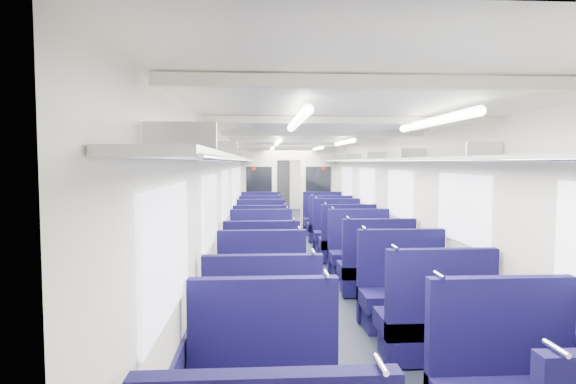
{
  "coord_description": "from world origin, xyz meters",
  "views": [
    {
      "loc": [
        -0.85,
        -10.19,
        1.93
      ],
      "look_at": [
        -0.13,
        1.67,
        1.17
      ],
      "focal_mm": 29.06,
      "sensor_mm": 36.0,
      "label": 1
    }
  ],
  "objects_px": {
    "seat_4": "(263,336)",
    "end_door": "(281,185)",
    "seat_9": "(376,271)",
    "seat_11": "(360,256)",
    "seat_13": "(347,244)",
    "seat_18": "(261,221)",
    "seat_5": "(435,325)",
    "seat_15": "(337,234)",
    "seat_6": "(262,298)",
    "seat_14": "(261,236)",
    "bulkhead": "(289,186)",
    "seat_7": "(404,297)",
    "seat_19": "(323,221)",
    "seat_10": "(261,256)",
    "seat_12": "(261,245)",
    "seat_8": "(262,274)",
    "seat_17": "(330,227)",
    "seat_16": "(261,227)"
  },
  "relations": [
    {
      "from": "seat_5",
      "to": "seat_15",
      "type": "xyz_separation_m",
      "value": [
        0.0,
        5.67,
        0.0
      ]
    },
    {
      "from": "seat_8",
      "to": "seat_10",
      "type": "distance_m",
      "value": 1.28
    },
    {
      "from": "seat_6",
      "to": "seat_18",
      "type": "relative_size",
      "value": 1.0
    },
    {
      "from": "seat_19",
      "to": "seat_10",
      "type": "bearing_deg",
      "value": -109.96
    },
    {
      "from": "seat_7",
      "to": "seat_19",
      "type": "xyz_separation_m",
      "value": [
        0.0,
        7.03,
        0.0
      ]
    },
    {
      "from": "seat_10",
      "to": "seat_19",
      "type": "xyz_separation_m",
      "value": [
        1.66,
        4.57,
        0.0
      ]
    },
    {
      "from": "seat_8",
      "to": "seat_9",
      "type": "distance_m",
      "value": 1.66
    },
    {
      "from": "seat_4",
      "to": "end_door",
      "type": "bearing_deg",
      "value": 86.83
    },
    {
      "from": "seat_15",
      "to": "seat_18",
      "type": "bearing_deg",
      "value": 124.94
    },
    {
      "from": "end_door",
      "to": "seat_11",
      "type": "distance_m",
      "value": 11.51
    },
    {
      "from": "seat_7",
      "to": "seat_15",
      "type": "bearing_deg",
      "value": 90.0
    },
    {
      "from": "bulkhead",
      "to": "seat_18",
      "type": "distance_m",
      "value": 1.81
    },
    {
      "from": "seat_4",
      "to": "seat_8",
      "type": "distance_m",
      "value": 2.33
    },
    {
      "from": "seat_4",
      "to": "seat_10",
      "type": "distance_m",
      "value": 3.6
    },
    {
      "from": "seat_5",
      "to": "seat_18",
      "type": "relative_size",
      "value": 1.0
    },
    {
      "from": "seat_7",
      "to": "bulkhead",
      "type": "bearing_deg",
      "value": 95.62
    },
    {
      "from": "seat_14",
      "to": "seat_17",
      "type": "height_order",
      "value": "same"
    },
    {
      "from": "seat_10",
      "to": "seat_13",
      "type": "height_order",
      "value": "same"
    },
    {
      "from": "seat_5",
      "to": "seat_7",
      "type": "height_order",
      "value": "same"
    },
    {
      "from": "seat_18",
      "to": "seat_11",
      "type": "bearing_deg",
      "value": -70.47
    },
    {
      "from": "seat_5",
      "to": "seat_13",
      "type": "relative_size",
      "value": 1.0
    },
    {
      "from": "seat_13",
      "to": "end_door",
      "type": "bearing_deg",
      "value": 94.6
    },
    {
      "from": "seat_11",
      "to": "seat_18",
      "type": "relative_size",
      "value": 1.0
    },
    {
      "from": "seat_4",
      "to": "seat_12",
      "type": "height_order",
      "value": "same"
    },
    {
      "from": "seat_7",
      "to": "seat_13",
      "type": "xyz_separation_m",
      "value": [
        0.0,
        3.55,
        0.0
      ]
    },
    {
      "from": "seat_6",
      "to": "seat_9",
      "type": "distance_m",
      "value": 2.1
    },
    {
      "from": "seat_10",
      "to": "seat_14",
      "type": "distance_m",
      "value": 2.12
    },
    {
      "from": "seat_9",
      "to": "seat_14",
      "type": "distance_m",
      "value": 3.67
    },
    {
      "from": "seat_13",
      "to": "seat_17",
      "type": "height_order",
      "value": "same"
    },
    {
      "from": "seat_18",
      "to": "seat_15",
      "type": "bearing_deg",
      "value": -55.06
    },
    {
      "from": "seat_11",
      "to": "seat_13",
      "type": "bearing_deg",
      "value": 90.0
    },
    {
      "from": "seat_5",
      "to": "seat_9",
      "type": "height_order",
      "value": "same"
    },
    {
      "from": "seat_4",
      "to": "seat_17",
      "type": "bearing_deg",
      "value": 76.63
    },
    {
      "from": "seat_7",
      "to": "seat_18",
      "type": "distance_m",
      "value": 7.27
    },
    {
      "from": "seat_12",
      "to": "seat_17",
      "type": "xyz_separation_m",
      "value": [
        1.66,
        2.38,
        0.0
      ]
    },
    {
      "from": "seat_6",
      "to": "seat_13",
      "type": "height_order",
      "value": "same"
    },
    {
      "from": "end_door",
      "to": "seat_6",
      "type": "bearing_deg",
      "value": -93.43
    },
    {
      "from": "seat_12",
      "to": "seat_19",
      "type": "distance_m",
      "value": 3.94
    },
    {
      "from": "seat_16",
      "to": "seat_17",
      "type": "height_order",
      "value": "same"
    },
    {
      "from": "seat_6",
      "to": "seat_12",
      "type": "distance_m",
      "value": 3.44
    },
    {
      "from": "bulkhead",
      "to": "seat_9",
      "type": "bearing_deg",
      "value": -83.36
    },
    {
      "from": "seat_12",
      "to": "seat_14",
      "type": "xyz_separation_m",
      "value": [
        0.0,
        1.12,
        0.0
      ]
    },
    {
      "from": "end_door",
      "to": "seat_5",
      "type": "relative_size",
      "value": 1.72
    },
    {
      "from": "seat_13",
      "to": "seat_18",
      "type": "height_order",
      "value": "same"
    },
    {
      "from": "bulkhead",
      "to": "seat_13",
      "type": "xyz_separation_m",
      "value": [
        0.83,
        -4.88,
        -0.87
      ]
    },
    {
      "from": "seat_6",
      "to": "seat_10",
      "type": "height_order",
      "value": "same"
    },
    {
      "from": "seat_9",
      "to": "seat_14",
      "type": "relative_size",
      "value": 1.0
    },
    {
      "from": "seat_9",
      "to": "seat_11",
      "type": "xyz_separation_m",
      "value": [
        0.0,
        1.09,
        0.0
      ]
    },
    {
      "from": "seat_12",
      "to": "seat_14",
      "type": "height_order",
      "value": "same"
    },
    {
      "from": "seat_13",
      "to": "seat_19",
      "type": "xyz_separation_m",
      "value": [
        0.0,
        3.48,
        0.0
      ]
    }
  ]
}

